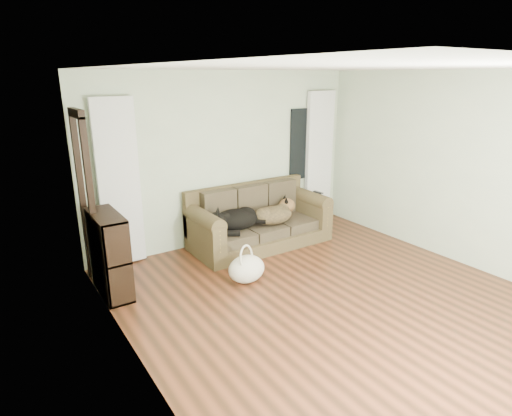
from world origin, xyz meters
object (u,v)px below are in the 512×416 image
dog_shepherd (274,214)px  bookshelf (109,254)px  tote_bag (246,270)px  dog_black_lab (234,221)px  sofa (260,217)px

dog_shepherd → bookshelf: bearing=11.2°
dog_shepherd → tote_bag: bearing=46.2°
tote_bag → dog_black_lab: bearing=68.5°
sofa → dog_black_lab: (-0.48, -0.01, 0.03)m
dog_shepherd → sofa: bearing=-17.8°
sofa → tote_bag: bearing=-131.7°
sofa → bookshelf: size_ratio=2.12×
dog_shepherd → bookshelf: bookshelf is taller
dog_black_lab → tote_bag: (-0.37, -0.94, -0.32)m
sofa → bookshelf: 2.37m
dog_black_lab → bookshelf: bookshelf is taller
sofa → dog_shepherd: bearing=-24.5°
tote_bag → bookshelf: bearing=156.3°
dog_shepherd → bookshelf: size_ratio=0.67×
dog_black_lab → bookshelf: (-1.87, -0.28, 0.02)m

